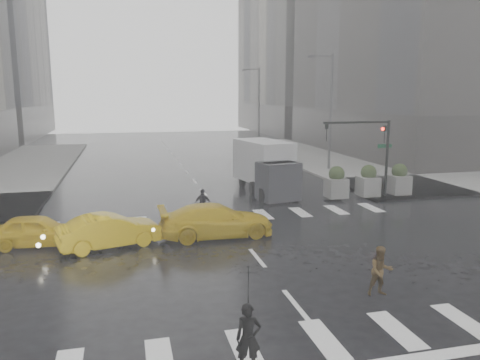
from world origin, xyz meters
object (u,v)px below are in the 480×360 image
object	(u,v)px
pedestrian_brown	(381,271)
traffic_signal_pole	(372,143)
taxi_front	(37,231)
box_truck	(267,166)
taxi_mid	(110,231)

from	to	relation	value
pedestrian_brown	traffic_signal_pole	bearing A→B (deg)	67.63
traffic_signal_pole	taxi_front	world-z (taller)	traffic_signal_pole
box_truck	traffic_signal_pole	bearing A→B (deg)	-39.04
traffic_signal_pole	taxi_mid	distance (m)	15.49
pedestrian_brown	box_truck	bearing A→B (deg)	91.54
traffic_signal_pole	pedestrian_brown	world-z (taller)	traffic_signal_pole
taxi_front	box_truck	bearing A→B (deg)	-53.42
taxi_front	taxi_mid	xyz separation A→B (m)	(2.82, -0.85, 0.03)
pedestrian_brown	taxi_mid	bearing A→B (deg)	145.80
traffic_signal_pole	taxi_mid	size ratio (longest dim) A/B	1.12
traffic_signal_pole	taxi_front	distance (m)	17.90
traffic_signal_pole	pedestrian_brown	xyz separation A→B (m)	(-6.32, -12.01, -2.46)
traffic_signal_pole	taxi_mid	world-z (taller)	traffic_signal_pole
box_truck	taxi_front	bearing A→B (deg)	-159.36
traffic_signal_pole	box_truck	bearing A→B (deg)	152.33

